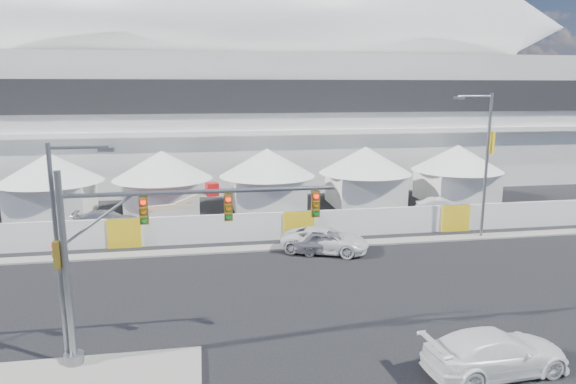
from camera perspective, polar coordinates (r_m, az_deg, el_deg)
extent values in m
plane|color=black|center=(22.96, -7.03, -16.18)|extent=(160.00, 160.00, 0.00)
cube|color=gray|center=(40.25, 21.79, -4.56)|extent=(80.00, 1.20, 0.12)
cube|color=silver|center=(63.05, -1.76, 8.22)|extent=(80.00, 24.00, 14.00)
cube|color=black|center=(50.94, 0.15, 10.59)|extent=(68.00, 0.30, 3.20)
cube|color=white|center=(50.88, 0.20, 6.64)|extent=(72.00, 0.80, 0.50)
cylinder|color=white|center=(61.38, -1.56, 18.21)|extent=(57.60, 8.40, 8.40)
cylinder|color=white|center=(61.65, 0.38, 17.79)|extent=(51.60, 6.80, 6.80)
cylinder|color=white|center=(61.98, 2.29, 17.36)|extent=(45.60, 5.20, 5.20)
cone|color=white|center=(73.62, 25.77, 16.17)|extent=(8.00, 7.60, 7.60)
cube|color=white|center=(46.89, -24.67, -0.78)|extent=(6.00, 6.00, 3.00)
cone|color=white|center=(46.44, -24.95, 2.48)|extent=(8.40, 8.40, 2.40)
cube|color=white|center=(45.38, -13.64, -0.42)|extent=(6.00, 6.00, 3.00)
cone|color=white|center=(44.91, -13.80, 2.95)|extent=(8.40, 8.40, 2.40)
cube|color=white|center=(45.63, -2.30, -0.04)|extent=(6.00, 6.00, 3.00)
cone|color=white|center=(45.16, -2.33, 3.32)|extent=(8.40, 8.40, 2.40)
cube|color=white|center=(47.61, 8.50, 0.33)|extent=(6.00, 6.00, 3.00)
cone|color=white|center=(47.16, 8.60, 3.55)|extent=(8.40, 8.40, 2.40)
cube|color=white|center=(51.12, 18.13, 0.65)|extent=(6.00, 6.00, 3.00)
cone|color=white|center=(50.70, 18.32, 3.65)|extent=(8.40, 8.40, 2.40)
cube|color=white|center=(36.77, 1.19, -3.67)|extent=(70.00, 0.25, 2.00)
imported|color=#ADACB1|center=(33.58, 4.52, -5.59)|extent=(2.76, 4.83, 1.55)
imported|color=white|center=(33.96, 4.14, -5.36)|extent=(4.74, 6.30, 1.59)
imported|color=white|center=(21.79, 22.08, -16.16)|extent=(2.77, 5.83, 1.64)
imported|color=silver|center=(45.70, 16.73, -1.53)|extent=(2.35, 4.46, 1.40)
imported|color=black|center=(45.60, 21.19, -1.92)|extent=(2.21, 4.05, 1.31)
imported|color=#B6B7BC|center=(41.58, -19.45, -2.95)|extent=(2.06, 4.97, 1.44)
cylinder|color=gray|center=(21.09, -23.44, -8.01)|extent=(0.25, 0.25, 7.56)
cylinder|color=gray|center=(22.49, -22.68, -16.66)|extent=(0.74, 0.74, 0.40)
cylinder|color=gray|center=(19.71, -9.48, 0.04)|extent=(10.27, 0.17, 0.17)
cube|color=#594714|center=(19.97, -15.72, -1.99)|extent=(0.32, 0.22, 1.05)
cube|color=#594714|center=(19.88, -6.65, -1.69)|extent=(0.32, 0.22, 1.05)
cube|color=#594714|center=(20.34, 3.06, -1.32)|extent=(0.32, 0.22, 1.05)
cube|color=#594714|center=(20.96, -24.28, -6.38)|extent=(0.22, 0.32, 1.05)
cylinder|color=slate|center=(21.19, -24.18, -6.57)|extent=(0.17, 0.17, 8.55)
cylinder|color=slate|center=(20.12, -22.24, 4.60)|extent=(2.09, 0.11, 0.11)
cube|color=slate|center=(19.95, -19.55, 4.47)|extent=(0.57, 0.24, 0.14)
cylinder|color=gray|center=(38.74, 21.17, 2.59)|extent=(0.21, 0.21, 10.28)
cylinder|color=gray|center=(37.72, 20.05, 9.95)|extent=(2.51, 0.14, 0.14)
cube|color=gray|center=(37.17, 18.48, 9.87)|extent=(0.69, 0.29, 0.17)
cube|color=yellow|center=(38.68, 21.72, 5.10)|extent=(0.03, 0.69, 1.60)
cube|color=red|center=(39.18, -15.00, -3.81)|extent=(3.79, 2.35, 1.08)
cube|color=beige|center=(38.74, -13.38, -1.74)|extent=(3.70, 1.20, 0.34)
cube|color=beige|center=(38.53, -10.22, -0.78)|extent=(2.87, 0.96, 1.19)
cube|color=red|center=(38.44, -8.21, 0.00)|extent=(1.06, 1.06, 0.98)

